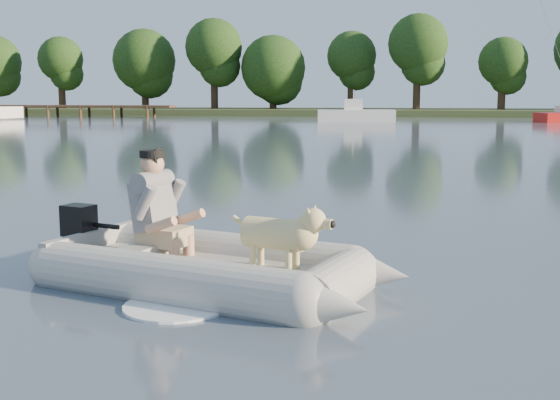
% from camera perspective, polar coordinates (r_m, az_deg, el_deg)
% --- Properties ---
extents(water, '(160.00, 160.00, 0.00)m').
position_cam_1_polar(water, '(6.69, -5.10, -8.50)').
color(water, slate).
rests_on(water, ground).
extents(shore_bank, '(160.00, 12.00, 0.70)m').
position_cam_1_polar(shore_bank, '(68.24, 7.82, 7.05)').
color(shore_bank, '#47512D').
rests_on(shore_bank, water).
extents(dock, '(18.00, 2.00, 1.04)m').
position_cam_1_polar(dock, '(64.42, -16.39, 6.94)').
color(dock, '#4C331E').
rests_on(dock, water).
extents(treeline, '(90.83, 7.35, 9.27)m').
position_cam_1_polar(treeline, '(67.85, 16.43, 11.06)').
color(treeline, '#332316').
rests_on(treeline, shore_bank).
extents(dinghy, '(6.01, 5.22, 1.47)m').
position_cam_1_polar(dinghy, '(7.18, -5.57, -2.12)').
color(dinghy, '#A4A39E').
rests_on(dinghy, water).
extents(man, '(0.93, 0.86, 1.15)m').
position_cam_1_polar(man, '(7.61, -10.13, -0.14)').
color(man, slate).
rests_on(man, dinghy).
extents(dog, '(1.05, 0.63, 0.66)m').
position_cam_1_polar(dog, '(6.91, -0.46, -3.20)').
color(dog, tan).
rests_on(dog, dinghy).
extents(outboard_motor, '(0.51, 0.43, 0.84)m').
position_cam_1_polar(outboard_motor, '(8.30, -15.97, -3.09)').
color(outboard_motor, black).
rests_on(outboard_motor, dinghy).
extents(motorboat, '(5.85, 2.60, 2.41)m').
position_cam_1_polar(motorboat, '(51.14, 6.24, 7.55)').
color(motorboat, white).
rests_on(motorboat, water).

